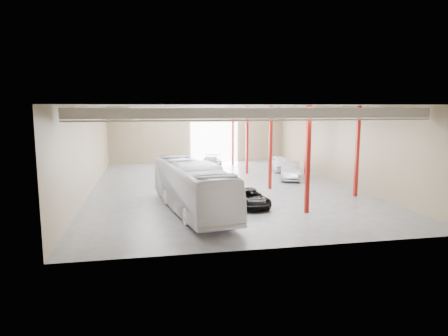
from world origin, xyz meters
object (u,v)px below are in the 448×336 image
object	(u,v)px
car_row_a	(213,183)
car_right_near	(290,171)
black_sedan	(250,198)
car_right_far	(280,163)
coach_bus	(192,186)
car_row_c	(211,163)
car_row_b	(195,172)

from	to	relation	value
car_row_a	car_right_near	distance (m)	9.41
black_sedan	car_right_far	size ratio (longest dim) A/B	0.94
coach_bus	car_right_near	distance (m)	14.60
car_right_far	car_row_c	bearing A→B (deg)	172.24
coach_bus	car_right_near	size ratio (longest dim) A/B	2.37
coach_bus	car_right_near	bearing A→B (deg)	33.84
car_row_a	car_right_far	bearing A→B (deg)	49.11
coach_bus	car_row_c	size ratio (longest dim) A/B	2.27
black_sedan	car_right_far	bearing A→B (deg)	59.97
black_sedan	car_row_c	world-z (taller)	car_row_c
car_row_a	car_right_far	world-z (taller)	car_right_far
car_right_far	car_row_a	bearing A→B (deg)	-127.10
car_row_b	car_row_a	bearing A→B (deg)	-67.65
coach_bus	car_right_near	xyz separation A→B (m)	(10.60, 10.00, -0.83)
car_row_a	car_right_far	distance (m)	13.18
car_row_a	car_right_far	xyz separation A→B (m)	(9.01, 9.62, 0.02)
coach_bus	car_row_a	xyz separation A→B (m)	(2.29, 5.58, -0.87)
coach_bus	car_row_b	xyz separation A→B (m)	(1.50, 10.78, -0.85)
car_right_near	car_right_far	world-z (taller)	car_right_near
coach_bus	car_right_far	distance (m)	18.96
coach_bus	black_sedan	distance (m)	4.22
car_row_a	car_row_c	xyz separation A→B (m)	(1.66, 11.42, -0.02)
car_right_far	car_row_b	bearing A→B (deg)	-149.69
car_row_b	car_right_far	world-z (taller)	car_row_b
car_row_a	car_row_c	world-z (taller)	car_row_a
car_right_far	car_right_near	bearing A→B (deg)	-91.60
black_sedan	car_right_far	xyz separation A→B (m)	(7.23, 14.82, 0.19)
coach_bus	car_row_b	distance (m)	10.92
car_row_a	car_right_near	xyz separation A→B (m)	(8.31, 4.42, 0.04)
coach_bus	car_row_a	distance (m)	6.09
car_row_a	car_right_near	size ratio (longest dim) A/B	0.92
car_row_a	car_right_far	size ratio (longest dim) A/B	0.98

